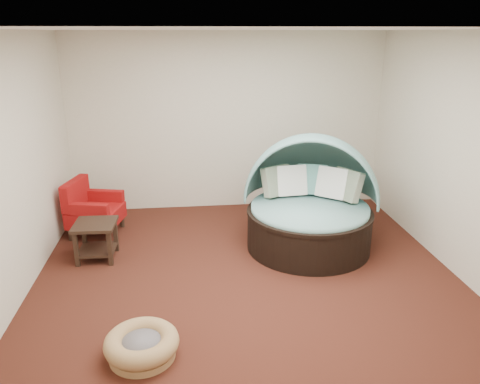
{
  "coord_description": "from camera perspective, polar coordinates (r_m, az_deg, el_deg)",
  "views": [
    {
      "loc": [
        -0.66,
        -4.89,
        2.78
      ],
      "look_at": [
        -0.02,
        0.6,
        0.88
      ],
      "focal_mm": 35.0,
      "sensor_mm": 36.0,
      "label": 1
    }
  ],
  "objects": [
    {
      "name": "canopy_daybed",
      "position": [
        6.29,
        8.59,
        -0.49
      ],
      "size": [
        2.11,
        2.07,
        1.52
      ],
      "rotation": [
        0.0,
        0.0,
        -0.3
      ],
      "color": "black",
      "rests_on": "floor"
    },
    {
      "name": "wall_right",
      "position": [
        5.98,
        25.56,
        3.78
      ],
      "size": [
        0.0,
        5.0,
        5.0
      ],
      "primitive_type": "plane",
      "rotation": [
        1.57,
        0.0,
        -1.57
      ],
      "color": "beige",
      "rests_on": "floor"
    },
    {
      "name": "red_armchair",
      "position": [
        7.02,
        -17.6,
        -2.02
      ],
      "size": [
        0.82,
        0.82,
        0.8
      ],
      "rotation": [
        0.0,
        0.0,
        -0.24
      ],
      "color": "black",
      "rests_on": "floor"
    },
    {
      "name": "wall_back",
      "position": [
        7.55,
        -1.49,
        8.44
      ],
      "size": [
        5.0,
        0.0,
        5.0
      ],
      "primitive_type": "plane",
      "rotation": [
        1.57,
        0.0,
        0.0
      ],
      "color": "beige",
      "rests_on": "floor"
    },
    {
      "name": "wall_left",
      "position": [
        5.4,
        -26.28,
        2.2
      ],
      "size": [
        0.0,
        5.0,
        5.0
      ],
      "primitive_type": "plane",
      "rotation": [
        1.57,
        0.0,
        1.57
      ],
      "color": "beige",
      "rests_on": "floor"
    },
    {
      "name": "side_table",
      "position": [
        6.25,
        -17.15,
        -5.11
      ],
      "size": [
        0.53,
        0.53,
        0.49
      ],
      "rotation": [
        0.0,
        0.0,
        -0.04
      ],
      "color": "black",
      "rests_on": "floor"
    },
    {
      "name": "wall_front",
      "position": [
        2.84,
        7.82,
        -10.26
      ],
      "size": [
        5.0,
        0.0,
        5.0
      ],
      "primitive_type": "plane",
      "rotation": [
        -1.57,
        0.0,
        0.0
      ],
      "color": "beige",
      "rests_on": "floor"
    },
    {
      "name": "pet_basket",
      "position": [
        4.49,
        -11.88,
        -17.79
      ],
      "size": [
        0.86,
        0.86,
        0.23
      ],
      "rotation": [
        0.0,
        0.0,
        0.35
      ],
      "color": "brown",
      "rests_on": "floor"
    },
    {
      "name": "ceiling",
      "position": [
        4.94,
        1.14,
        19.23
      ],
      "size": [
        5.0,
        5.0,
        0.0
      ],
      "primitive_type": "plane",
      "rotation": [
        3.14,
        0.0,
        0.0
      ],
      "color": "white",
      "rests_on": "wall_back"
    },
    {
      "name": "floor",
      "position": [
        5.66,
        0.95,
        -10.41
      ],
      "size": [
        5.0,
        5.0,
        0.0
      ],
      "primitive_type": "plane",
      "color": "#451B13",
      "rests_on": "ground"
    }
  ]
}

